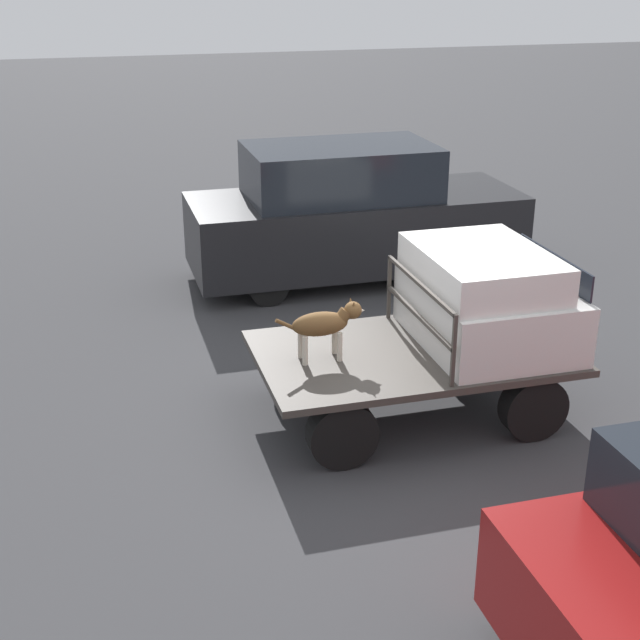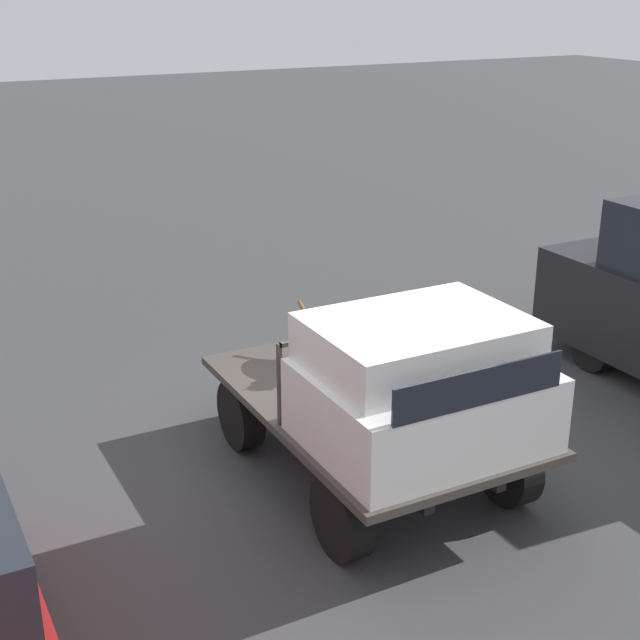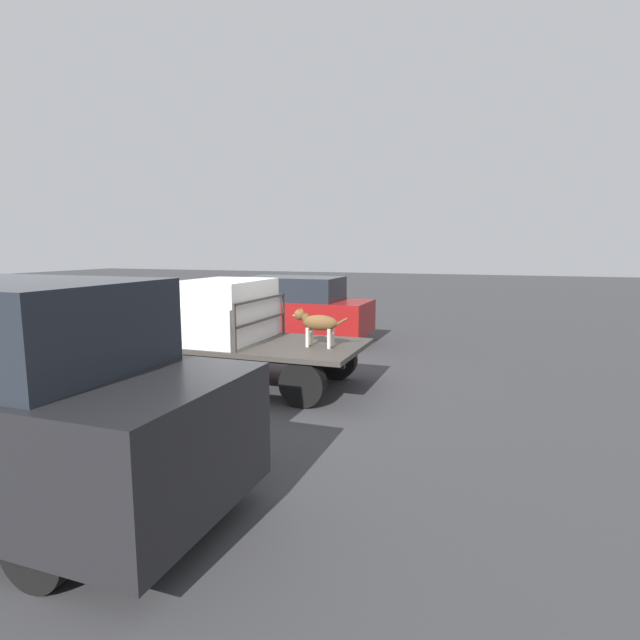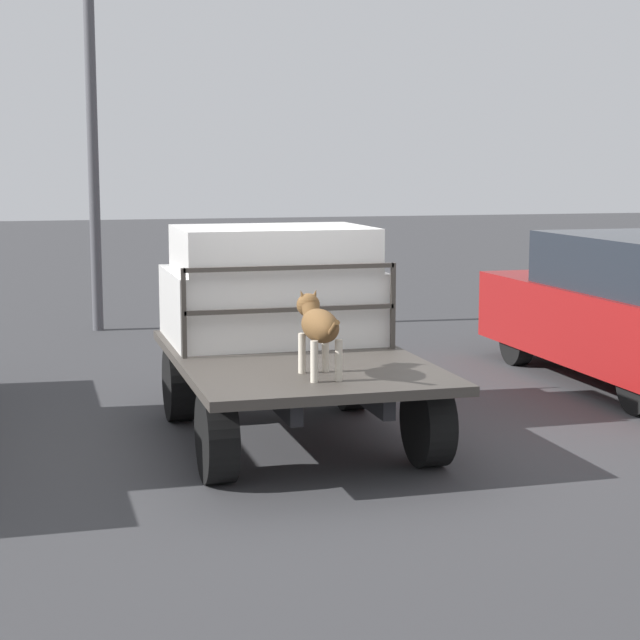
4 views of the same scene
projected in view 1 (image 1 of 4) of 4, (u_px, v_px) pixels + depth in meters
The scene contains 6 objects.
ground_plane at pixel (409, 412), 10.18m from camera, with size 80.00×80.00×0.00m, color #38383A.
flatbed_truck at pixel (411, 367), 9.96m from camera, with size 3.45×2.07×0.79m.
truck_cab at pixel (487, 299), 9.90m from camera, with size 1.54×1.95×1.09m.
truck_headboard at pixel (419, 305), 9.69m from camera, with size 0.04×1.95×0.79m.
dog at pixel (326, 323), 9.51m from camera, with size 0.99×0.26×0.66m.
parked_pickup_far at pixel (352, 215), 14.03m from camera, with size 5.20×1.93×2.15m.
Camera 1 is at (-3.40, -8.40, 4.85)m, focal length 50.00 mm.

